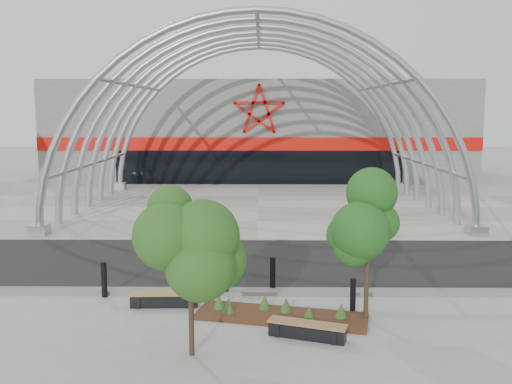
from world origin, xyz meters
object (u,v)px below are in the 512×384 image
at_px(street_tree_1, 368,224).
at_px(bench_1, 307,331).
at_px(bollard_2, 226,278).
at_px(bench_0, 164,300).
at_px(street_tree_0, 190,236).

relative_size(street_tree_1, bench_1, 1.85).
distance_m(street_tree_1, bollard_2, 4.98).
distance_m(bench_0, bollard_2, 2.07).
xyz_separation_m(street_tree_0, bench_0, (-1.21, 3.32, -2.65)).
distance_m(bench_1, bollard_2, 4.07).
xyz_separation_m(street_tree_1, bench_1, (-1.70, -1.24, -2.49)).
relative_size(street_tree_0, street_tree_1, 1.06).
height_order(street_tree_0, street_tree_1, street_tree_0).
bearing_deg(street_tree_1, bollard_2, 151.66).
relative_size(street_tree_0, bench_0, 1.98).
bearing_deg(bollard_2, bench_0, -148.73).
bearing_deg(street_tree_0, bollard_2, 83.09).
relative_size(street_tree_1, bench_0, 1.86).
bearing_deg(bench_0, bench_1, -30.01).
relative_size(street_tree_1, bollard_2, 3.52).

